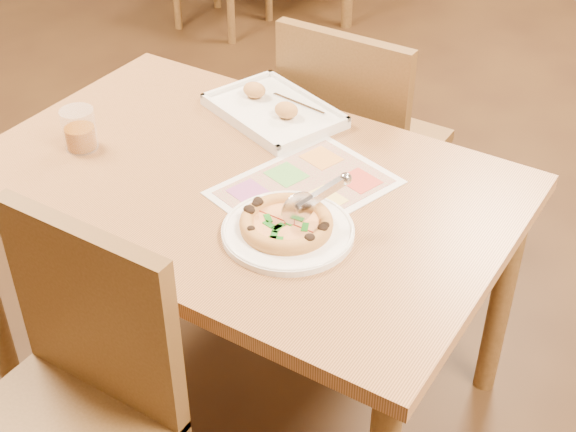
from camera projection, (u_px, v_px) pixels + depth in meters
The scene contains 9 objects.
dining_table at pixel (240, 207), 1.98m from camera, with size 1.30×0.85×0.72m.
chair_near at pixel (71, 382), 1.61m from camera, with size 0.42×0.42×0.47m.
chair_far at pixel (354, 127), 2.43m from camera, with size 0.42×0.42×0.47m.
plate at pixel (288, 231), 1.75m from camera, with size 0.29×0.29×0.02m, color white.
pizza at pixel (286, 223), 1.74m from camera, with size 0.21×0.21×0.03m.
pizza_cutter at pixel (314, 198), 1.72m from camera, with size 0.09×0.14×0.09m.
appetizer_tray at pixel (273, 111), 2.17m from camera, with size 0.42×0.35×0.06m.
glass_tumbler at pixel (80, 131), 2.02m from camera, with size 0.09×0.09×0.11m.
menu at pixel (305, 187), 1.90m from camera, with size 0.29×0.40×0.01m, color silver.
Camera 1 is at (0.96, -1.30, 1.80)m, focal length 50.00 mm.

